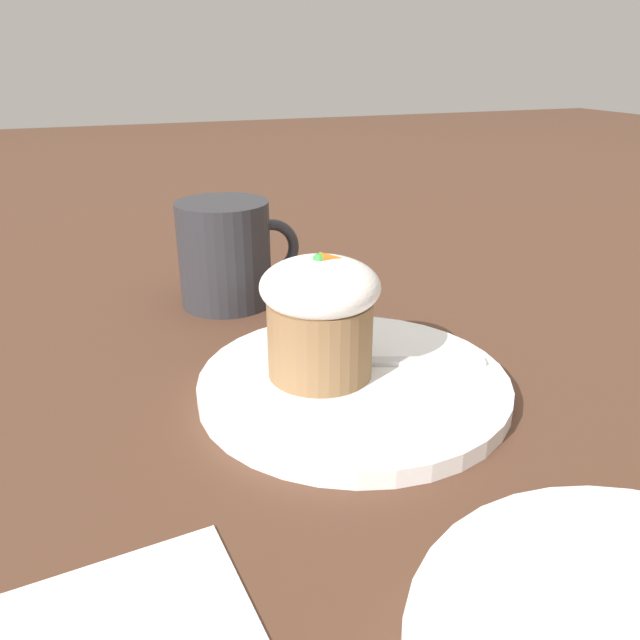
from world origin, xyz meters
The scene contains 5 objects.
ground_plane centered at (0.00, 0.00, 0.00)m, with size 4.00×4.00×0.00m, color #513323.
dessert_plate centered at (0.00, 0.00, 0.01)m, with size 0.23×0.23×0.01m.
carrot_cake centered at (-0.02, 0.01, 0.06)m, with size 0.09×0.09×0.09m.
spoon centered at (0.01, 0.02, 0.02)m, with size 0.13×0.07×0.01m.
coffee_cup centered at (-0.04, 0.21, 0.05)m, with size 0.13×0.09×0.10m.
Camera 1 is at (-0.17, -0.37, 0.23)m, focal length 35.00 mm.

